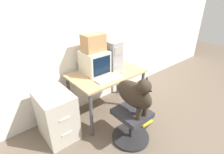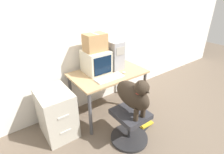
# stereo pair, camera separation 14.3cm
# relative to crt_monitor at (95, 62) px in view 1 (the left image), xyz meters

# --- Properties ---
(ground_plane) EXTENTS (12.00, 12.00, 0.00)m
(ground_plane) POSITION_rel_crt_monitor_xyz_m (0.14, -0.50, -0.94)
(ground_plane) COLOR #6B5B4C
(wall_back) EXTENTS (8.00, 0.05, 2.60)m
(wall_back) POSITION_rel_crt_monitor_xyz_m (0.14, 0.31, 0.36)
(wall_back) COLOR white
(wall_back) RESTS_ON ground_plane
(desk) EXTENTS (1.18, 0.75, 0.76)m
(desk) POSITION_rel_crt_monitor_xyz_m (0.14, -0.13, -0.28)
(desk) COLOR tan
(desk) RESTS_ON ground_plane
(crt_monitor) EXTENTS (0.37, 0.40, 0.36)m
(crt_monitor) POSITION_rel_crt_monitor_xyz_m (0.00, 0.00, 0.00)
(crt_monitor) COLOR beige
(crt_monitor) RESTS_ON desk
(pc_tower) EXTENTS (0.21, 0.44, 0.47)m
(pc_tower) POSITION_rel_crt_monitor_xyz_m (0.33, 0.02, 0.06)
(pc_tower) COLOR #99999E
(pc_tower) RESTS_ON desk
(keyboard) EXTENTS (0.45, 0.17, 0.03)m
(keyboard) POSITION_rel_crt_monitor_xyz_m (0.03, -0.33, -0.17)
(keyboard) COLOR silver
(keyboard) RESTS_ON desk
(computer_mouse) EXTENTS (0.06, 0.05, 0.04)m
(computer_mouse) POSITION_rel_crt_monitor_xyz_m (0.32, -0.31, -0.16)
(computer_mouse) COLOR beige
(computer_mouse) RESTS_ON desk
(office_chair) EXTENTS (0.54, 0.54, 0.49)m
(office_chair) POSITION_rel_crt_monitor_xyz_m (-0.01, -0.86, -0.69)
(office_chair) COLOR #262628
(office_chair) RESTS_ON ground_plane
(dog) EXTENTS (0.23, 0.56, 0.57)m
(dog) POSITION_rel_crt_monitor_xyz_m (-0.01, -0.90, -0.16)
(dog) COLOR #33281E
(dog) RESTS_ON office_chair
(filing_cabinet) EXTENTS (0.44, 0.58, 0.72)m
(filing_cabinet) POSITION_rel_crt_monitor_xyz_m (-0.78, -0.13, -0.58)
(filing_cabinet) COLOR #B7B2A3
(filing_cabinet) RESTS_ON ground_plane
(cardboard_box) EXTENTS (0.34, 0.23, 0.27)m
(cardboard_box) POSITION_rel_crt_monitor_xyz_m (0.00, 0.00, 0.31)
(cardboard_box) COLOR #A87F51
(cardboard_box) RESTS_ON crt_monitor
(book_stack_floor) EXTENTS (0.28, 0.20, 0.06)m
(book_stack_floor) POSITION_rel_crt_monitor_xyz_m (0.38, -0.80, -0.91)
(book_stack_floor) COLOR #262628
(book_stack_floor) RESTS_ON ground_plane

